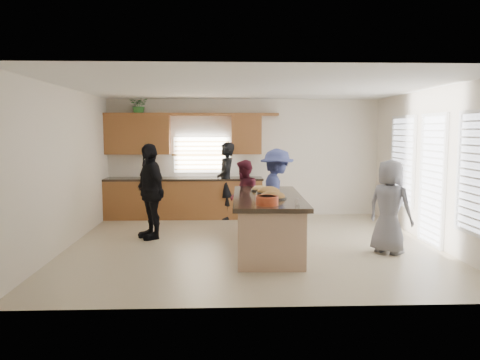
{
  "coord_description": "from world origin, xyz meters",
  "views": [
    {
      "loc": [
        -0.53,
        -8.25,
        2.04
      ],
      "look_at": [
        -0.2,
        0.25,
        1.15
      ],
      "focal_mm": 35.0,
      "sensor_mm": 36.0,
      "label": 1
    }
  ],
  "objects_px": {
    "woman_left_mid": "(244,196)",
    "woman_left_front": "(150,191)",
    "island": "(267,224)",
    "woman_right_front": "(390,207)",
    "woman_left_back": "(226,181)",
    "salad_bowl": "(267,200)",
    "woman_right_back": "(277,194)"
  },
  "relations": [
    {
      "from": "island",
      "to": "woman_left_back",
      "type": "bearing_deg",
      "value": 105.26
    },
    {
      "from": "island",
      "to": "woman_right_front",
      "type": "relative_size",
      "value": 1.74
    },
    {
      "from": "salad_bowl",
      "to": "woman_left_back",
      "type": "relative_size",
      "value": 0.19
    },
    {
      "from": "woman_left_front",
      "to": "woman_right_front",
      "type": "height_order",
      "value": "woman_left_front"
    },
    {
      "from": "salad_bowl",
      "to": "woman_right_back",
      "type": "relative_size",
      "value": 0.2
    },
    {
      "from": "island",
      "to": "woman_right_back",
      "type": "relative_size",
      "value": 1.6
    },
    {
      "from": "woman_left_mid",
      "to": "woman_right_back",
      "type": "distance_m",
      "value": 0.89
    },
    {
      "from": "woman_left_mid",
      "to": "island",
      "type": "bearing_deg",
      "value": 10.68
    },
    {
      "from": "island",
      "to": "woman_left_front",
      "type": "xyz_separation_m",
      "value": [
        -2.14,
        1.02,
        0.45
      ]
    },
    {
      "from": "island",
      "to": "woman_left_front",
      "type": "distance_m",
      "value": 2.42
    },
    {
      "from": "salad_bowl",
      "to": "woman_left_mid",
      "type": "bearing_deg",
      "value": 94.83
    },
    {
      "from": "salad_bowl",
      "to": "woman_right_front",
      "type": "bearing_deg",
      "value": 19.84
    },
    {
      "from": "woman_left_back",
      "to": "woman_right_back",
      "type": "height_order",
      "value": "woman_left_back"
    },
    {
      "from": "woman_right_front",
      "to": "woman_left_mid",
      "type": "bearing_deg",
      "value": 10.69
    },
    {
      "from": "woman_left_mid",
      "to": "woman_right_back",
      "type": "xyz_separation_m",
      "value": [
        0.59,
        -0.65,
        0.12
      ]
    },
    {
      "from": "woman_left_mid",
      "to": "woman_left_front",
      "type": "distance_m",
      "value": 1.9
    },
    {
      "from": "island",
      "to": "salad_bowl",
      "type": "xyz_separation_m",
      "value": [
        -0.11,
        -1.02,
        0.57
      ]
    },
    {
      "from": "woman_right_front",
      "to": "island",
      "type": "bearing_deg",
      "value": 41.42
    },
    {
      "from": "island",
      "to": "woman_right_front",
      "type": "xyz_separation_m",
      "value": [
        2.02,
        -0.25,
        0.33
      ]
    },
    {
      "from": "woman_left_front",
      "to": "woman_right_front",
      "type": "relative_size",
      "value": 1.15
    },
    {
      "from": "salad_bowl",
      "to": "woman_left_front",
      "type": "xyz_separation_m",
      "value": [
        -2.03,
        2.04,
        -0.12
      ]
    },
    {
      "from": "woman_left_back",
      "to": "woman_left_front",
      "type": "distance_m",
      "value": 2.43
    },
    {
      "from": "woman_left_front",
      "to": "woman_left_back",
      "type": "bearing_deg",
      "value": 112.06
    },
    {
      "from": "island",
      "to": "salad_bowl",
      "type": "relative_size",
      "value": 8.07
    },
    {
      "from": "salad_bowl",
      "to": "woman_left_back",
      "type": "bearing_deg",
      "value": 98.15
    },
    {
      "from": "woman_left_back",
      "to": "woman_right_front",
      "type": "distance_m",
      "value": 4.2
    },
    {
      "from": "salad_bowl",
      "to": "woman_left_mid",
      "type": "xyz_separation_m",
      "value": [
        -0.22,
        2.58,
        -0.3
      ]
    },
    {
      "from": "woman_left_back",
      "to": "woman_left_front",
      "type": "relative_size",
      "value": 0.98
    },
    {
      "from": "woman_left_front",
      "to": "island",
      "type": "bearing_deg",
      "value": 33.45
    },
    {
      "from": "island",
      "to": "woman_left_mid",
      "type": "xyz_separation_m",
      "value": [
        -0.33,
        1.57,
        0.28
      ]
    },
    {
      "from": "woman_left_back",
      "to": "woman_right_front",
      "type": "relative_size",
      "value": 1.13
    },
    {
      "from": "island",
      "to": "woman_right_front",
      "type": "distance_m",
      "value": 2.06
    }
  ]
}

